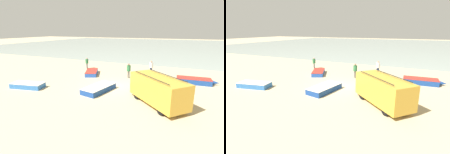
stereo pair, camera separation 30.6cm
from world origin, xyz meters
TOP-DOWN VIEW (x-y plane):
  - ground_plane at (0.00, 0.00)m, footprint 200.00×200.00m
  - sea_water at (0.00, 52.00)m, footprint 120.00×80.00m
  - parked_van at (4.84, -2.63)m, footprint 5.01×4.84m
  - fishing_rowboat_0 at (7.65, 4.44)m, footprint 4.23×1.70m
  - fishing_rowboat_1 at (-7.63, -3.78)m, footprint 3.95×1.93m
  - fishing_rowboat_2 at (-0.57, -1.75)m, footprint 2.22×4.28m
  - fishing_rowboat_3 at (-4.46, 3.53)m, footprint 2.57×3.95m
  - fisherman_0 at (2.51, 6.68)m, footprint 0.46×0.46m
  - fisherman_1 at (-6.77, 6.16)m, footprint 0.42×0.42m
  - fisherman_2 at (0.45, 3.73)m, footprint 0.45×0.45m

SIDE VIEW (x-z plane):
  - ground_plane at x=0.00m, z-range 0.00..0.00m
  - sea_water at x=0.00m, z-range 0.00..0.01m
  - fishing_rowboat_3 at x=-4.46m, z-range 0.00..0.51m
  - fishing_rowboat_1 at x=-7.63m, z-range 0.00..0.51m
  - fishing_rowboat_2 at x=-0.57m, z-range 0.00..0.53m
  - fishing_rowboat_0 at x=7.65m, z-range 0.00..0.58m
  - fisherman_1 at x=-6.77m, z-range 0.16..1.78m
  - fisherman_2 at x=0.45m, z-range 0.17..1.90m
  - fisherman_0 at x=2.51m, z-range 0.17..1.91m
  - parked_van at x=4.84m, z-range 0.05..2.33m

